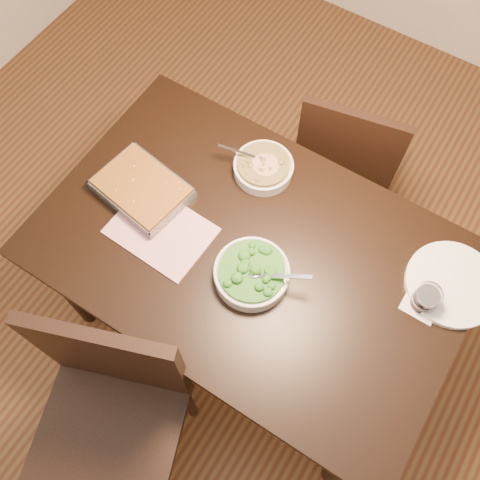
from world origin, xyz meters
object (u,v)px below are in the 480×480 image
at_px(dinner_plate, 452,284).
at_px(chair_near, 111,408).
at_px(wine_tumbler, 426,298).
at_px(broccoli_bowl, 252,273).
at_px(baking_dish, 142,189).
at_px(chair_far, 348,153).
at_px(table, 251,262).
at_px(stew_bowl, 263,167).

distance_m(dinner_plate, chair_near, 1.16).
bearing_deg(wine_tumbler, broccoli_bowl, -156.91).
height_order(baking_dish, wine_tumbler, wine_tumbler).
bearing_deg(chair_far, chair_near, 71.18).
height_order(broccoli_bowl, chair_far, chair_far).
bearing_deg(baking_dish, dinner_plate, 22.47).
bearing_deg(chair_far, dinner_plate, 128.33).
bearing_deg(broccoli_bowl, chair_far, 90.62).
xyz_separation_m(wine_tumbler, chair_near, (-0.68, -0.77, -0.25)).
distance_m(table, broccoli_bowl, 0.16).
bearing_deg(stew_bowl, baking_dish, -135.58).
height_order(stew_bowl, baking_dish, stew_bowl).
height_order(baking_dish, chair_far, chair_far).
height_order(dinner_plate, chair_near, chair_near).
xyz_separation_m(baking_dish, wine_tumbler, (0.97, 0.15, 0.02)).
height_order(chair_near, chair_far, chair_near).
distance_m(broccoli_bowl, wine_tumbler, 0.54).
bearing_deg(chair_far, stew_bowl, 56.86).
distance_m(stew_bowl, chair_near, 0.95).
relative_size(table, dinner_plate, 4.77).
distance_m(stew_bowl, dinner_plate, 0.73).
xyz_separation_m(broccoli_bowl, dinner_plate, (0.55, 0.32, -0.02)).
bearing_deg(stew_bowl, wine_tumbler, -12.71).
relative_size(stew_bowl, chair_far, 0.27).
xyz_separation_m(table, chair_far, (0.04, 0.71, -0.18)).
height_order(wine_tumbler, dinner_plate, wine_tumbler).
relative_size(wine_tumbler, chair_far, 0.10).
bearing_deg(chair_near, broccoli_bowl, 52.05).
distance_m(baking_dish, dinner_plate, 1.06).
bearing_deg(dinner_plate, broccoli_bowl, -150.00).
distance_m(table, chair_far, 0.73).
relative_size(chair_near, chair_far, 1.15).
distance_m(stew_bowl, baking_dish, 0.42).
xyz_separation_m(baking_dish, chair_far, (0.47, 0.72, -0.30)).
distance_m(baking_dish, wine_tumbler, 0.99).
relative_size(stew_bowl, dinner_plate, 0.77).
bearing_deg(wine_tumbler, table, -166.67).
distance_m(broccoli_bowl, baking_dish, 0.49).
height_order(broccoli_bowl, wine_tumbler, same).
bearing_deg(chair_near, stew_bowl, 69.83).
relative_size(broccoli_bowl, baking_dish, 0.79).
relative_size(stew_bowl, baking_dish, 0.68).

